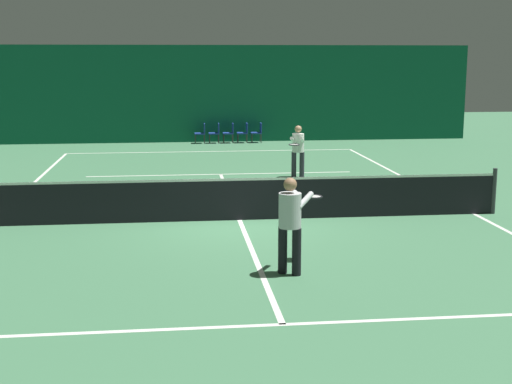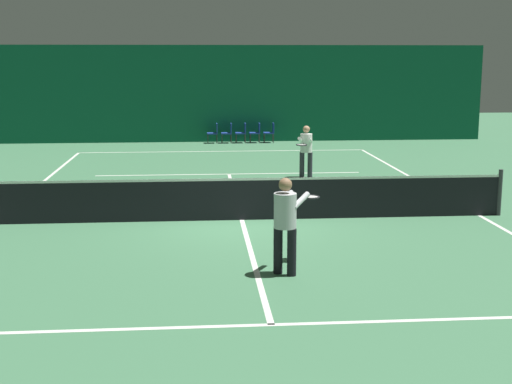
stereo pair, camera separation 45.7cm
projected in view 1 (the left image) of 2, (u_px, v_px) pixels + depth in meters
The scene contains 15 objects.
ground_plane at pixel (239, 220), 15.98m from camera, with size 60.00×60.00×0.00m, color #3D704C.
backdrop_curtain at pixel (207, 94), 30.39m from camera, with size 23.00×0.12×4.10m.
court_line_baseline_far at pixel (211, 151), 27.60m from camera, with size 11.00×0.10×0.00m.
court_line_service_far at pixel (221, 174), 22.23m from camera, with size 8.25×0.10×0.00m.
court_line_service_near at pixel (283, 324), 9.74m from camera, with size 8.25×0.10×0.00m.
court_line_sideline_right at pixel (474, 214), 16.60m from camera, with size 0.10×23.80×0.00m.
court_line_centre at pixel (239, 220), 15.98m from camera, with size 0.10×12.80×0.00m.
tennis_net at pixel (239, 198), 15.89m from camera, with size 12.00×0.10×1.07m.
player_near at pixel (291, 218), 11.86m from camera, with size 1.05×1.31×1.65m.
player_far at pixel (298, 147), 21.50m from camera, with size 0.71×1.35×1.57m.
courtside_chair_0 at pixel (202, 132), 30.12m from camera, with size 0.44×0.44×0.84m.
courtside_chair_1 at pixel (216, 132), 30.19m from camera, with size 0.44×0.44×0.84m.
courtside_chair_2 at pixel (230, 132), 30.25m from camera, with size 0.44×0.44×0.84m.
courtside_chair_3 at pixel (244, 131), 30.32m from camera, with size 0.44×0.44×0.84m.
courtside_chair_4 at pixel (258, 131), 30.39m from camera, with size 0.44×0.44×0.84m.
Camera 1 is at (-1.42, -15.52, 3.60)m, focal length 50.00 mm.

